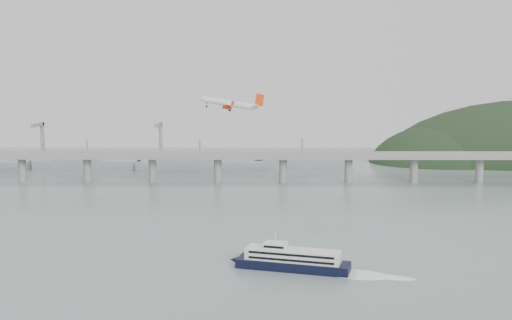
{
  "coord_description": "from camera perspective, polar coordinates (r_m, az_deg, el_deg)",
  "views": [
    {
      "loc": [
        1.58,
        -252.77,
        75.53
      ],
      "look_at": [
        0.0,
        55.0,
        36.0
      ],
      "focal_mm": 42.0,
      "sensor_mm": 36.0,
      "label": 1
    }
  ],
  "objects": [
    {
      "name": "airliner",
      "position": [
        333.85,
        -2.43,
        5.37
      ],
      "size": [
        37.79,
        34.17,
        10.08
      ],
      "rotation": [
        0.05,
        -0.16,
        3.12
      ],
      "color": "silver",
      "rests_on": "ground"
    },
    {
      "name": "bridge",
      "position": [
        456.46,
        -0.05,
        0.03
      ],
      "size": [
        800.0,
        22.0,
        23.9
      ],
      "color": "gray",
      "rests_on": "ground"
    },
    {
      "name": "ferry",
      "position": [
        248.17,
        3.55,
        -9.47
      ],
      "size": [
        74.69,
        28.59,
        14.38
      ],
      "rotation": [
        0.0,
        0.0,
        -0.27
      ],
      "color": "black",
      "rests_on": "ground"
    },
    {
      "name": "ground",
      "position": [
        263.82,
        -0.06,
        -9.32
      ],
      "size": [
        900.0,
        900.0,
        0.0
      ],
      "primitive_type": "plane",
      "color": "slate",
      "rests_on": "ground"
    },
    {
      "name": "distant_fleet",
      "position": [
        545.53,
        -16.43,
        -0.28
      ],
      "size": [
        453.0,
        60.9,
        40.0
      ],
      "color": "gray",
      "rests_on": "ground"
    }
  ]
}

